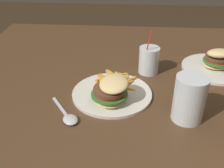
{
  "coord_description": "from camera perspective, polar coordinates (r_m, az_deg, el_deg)",
  "views": [
    {
      "loc": [
        0.74,
        -0.01,
        1.23
      ],
      "look_at": [
        -0.03,
        -0.06,
        0.75
      ],
      "focal_mm": 42.0,
      "sensor_mm": 36.0,
      "label": 1
    }
  ],
  "objects": [
    {
      "name": "dining_table",
      "position": [
        0.94,
        3.78,
        -6.51
      ],
      "size": [
        1.52,
        1.44,
        0.71
      ],
      "color": "#4C331E",
      "rests_on": "ground_plane"
    },
    {
      "name": "beer_glass",
      "position": [
        0.81,
        16.42,
        -3.42
      ],
      "size": [
        0.1,
        0.1,
        0.14
      ],
      "color": "silver",
      "rests_on": "dining_table"
    },
    {
      "name": "juice_glass",
      "position": [
        1.06,
        8.01,
        4.92
      ],
      "size": [
        0.08,
        0.08,
        0.19
      ],
      "color": "silver",
      "rests_on": "dining_table"
    },
    {
      "name": "spoon",
      "position": [
        0.82,
        -9.26,
        -7.4
      ],
      "size": [
        0.16,
        0.12,
        0.02
      ],
      "rotation": [
        0.0,
        0.0,
        0.61
      ],
      "color": "silver",
      "rests_on": "dining_table"
    },
    {
      "name": "meal_plate_far",
      "position": [
        1.15,
        21.72,
        4.2
      ],
      "size": [
        0.27,
        0.27,
        0.1
      ],
      "color": "silver",
      "rests_on": "dining_table"
    },
    {
      "name": "meal_plate_near",
      "position": [
        0.89,
        -0.06,
        -1.57
      ],
      "size": [
        0.29,
        0.28,
        0.1
      ],
      "color": "silver",
      "rests_on": "dining_table"
    }
  ]
}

